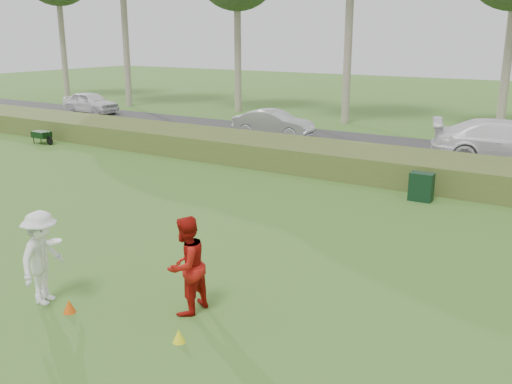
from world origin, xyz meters
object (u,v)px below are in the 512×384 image
Objects in this scene: car_right at (509,142)px; player_red at (186,265)px; cone_orange at (69,306)px; cone_yellow at (179,336)px; utility_cabinet at (421,187)px; player_white at (42,258)px; car_left at (90,102)px; car_mid at (274,123)px.

player_red is at bearing 154.19° from car_right.
cone_yellow is (2.37, 0.26, -0.01)m from cone_orange.
utility_cabinet is (0.91, 10.39, 0.32)m from cone_yellow.
utility_cabinet is (3.28, 10.65, 0.31)m from cone_orange.
utility_cabinet is at bearing 84.99° from cone_yellow.
player_red is (2.53, 1.12, 0.01)m from player_white.
car_right is (1.39, 6.61, 0.46)m from utility_cabinet.
player_white is 7.24× the size of cone_orange.
cone_orange is at bearing -108.68° from utility_cabinet.
car_mid is (14.10, -1.17, -0.02)m from car_left.
cone_orange is 18.60m from car_mid.
player_white is 0.31× the size of car_right.
player_white is 0.46× the size of car_mid.
utility_cabinet is at bearing 72.88° from cone_orange.
car_left is at bearing 137.03° from cone_orange.
player_red is at bearing -159.82° from car_mid.
car_right reaches higher than cone_yellow.
car_mid is (-8.41, 17.32, 0.59)m from cone_yellow.
car_left is (-20.13, 18.75, 0.61)m from cone_orange.
car_right is (2.30, 16.99, 0.78)m from cone_yellow.
cone_orange is at bearing -55.82° from player_red.
car_left is at bearing 79.84° from car_mid.
cone_orange is at bearing -166.45° from car_mid.
player_white is 0.99× the size of player_red.
cone_yellow is 0.27× the size of utility_cabinet.
car_mid is (-7.85, 16.40, -0.21)m from player_red.
car_left is at bearing -127.64° from player_red.
car_left reaches higher than utility_cabinet.
player_white is at bearing -64.96° from player_red.
car_mid is at bearing -153.38° from player_red.
car_right is (2.86, 16.07, -0.02)m from player_red.
player_white reaches higher than utility_cabinet.
player_red reaches higher than player_white.
cone_orange is 2.38m from cone_yellow.
car_right is at bearing -37.38° from player_white.
car_right is at bearing 82.30° from cone_yellow.
car_right is (5.38, 17.20, -0.01)m from player_white.
player_red is 7.34× the size of cone_orange.
utility_cabinet reaches higher than cone_orange.
car_mid reaches higher than cone_orange.
player_red reaches higher than car_right.
player_red is at bearing 33.14° from cone_orange.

